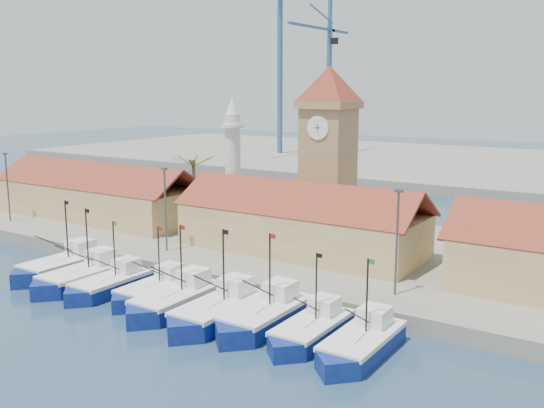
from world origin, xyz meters
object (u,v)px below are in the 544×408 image
Objects in this scene: boat_4 at (175,302)px; minaret at (233,159)px; boat_0 at (61,267)px; clock_tower at (328,149)px.

minaret reaches higher than boat_4.
boat_0 is 26.63m from minaret.
minaret is at bearing 116.97° from boat_4.
minaret is at bearing 82.59° from boat_0.
boat_4 is at bearing -63.03° from minaret.
boat_0 is 0.47× the size of clock_tower.
boat_0 reaches higher than boat_4.
boat_4 is 0.63× the size of minaret.
boat_4 is 0.45× the size of clock_tower.
minaret is at bearing 172.39° from clock_tower.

